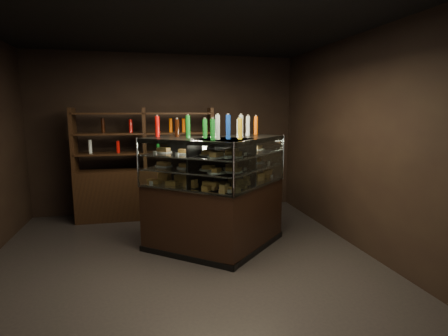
{
  "coord_description": "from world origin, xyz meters",
  "views": [
    {
      "loc": [
        -0.44,
        -4.33,
        1.96
      ],
      "look_at": [
        0.56,
        0.06,
        1.21
      ],
      "focal_mm": 28.0,
      "sensor_mm": 36.0,
      "label": 1
    }
  ],
  "objects": [
    {
      "name": "ground",
      "position": [
        0.0,
        0.0,
        0.0
      ],
      "size": [
        5.0,
        5.0,
        0.0
      ],
      "primitive_type": "plane",
      "color": "black",
      "rests_on": "ground"
    },
    {
      "name": "bottles_top",
      "position": [
        0.53,
        0.29,
        1.73
      ],
      "size": [
        1.54,
        0.89,
        0.3
      ],
      "color": "yellow",
      "rests_on": "display_case"
    },
    {
      "name": "potted_conifer",
      "position": [
        1.23,
        1.07,
        0.43
      ],
      "size": [
        0.35,
        0.35,
        0.76
      ],
      "rotation": [
        0.0,
        0.0,
        -0.2
      ],
      "color": "black",
      "rests_on": "ground"
    },
    {
      "name": "back_shelving",
      "position": [
        -0.43,
        2.05,
        0.61
      ],
      "size": [
        2.45,
        0.47,
        2.0
      ],
      "rotation": [
        0.0,
        0.0,
        -0.02
      ],
      "color": "black",
      "rests_on": "ground"
    },
    {
      "name": "room_shell",
      "position": [
        0.0,
        0.0,
        1.94
      ],
      "size": [
        5.02,
        5.02,
        3.01
      ],
      "color": "black",
      "rests_on": "ground"
    },
    {
      "name": "display_case",
      "position": [
        0.53,
        0.29,
        0.53
      ],
      "size": [
        2.17,
        1.55,
        1.6
      ],
      "rotation": [
        0.0,
        0.0,
        0.04
      ],
      "color": "black",
      "rests_on": "ground"
    },
    {
      "name": "food_display",
      "position": [
        0.53,
        0.29,
        1.21
      ],
      "size": [
        1.73,
        1.03,
        0.49
      ],
      "color": "gold",
      "rests_on": "display_case"
    }
  ]
}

